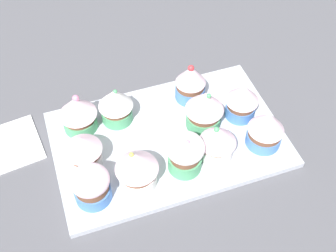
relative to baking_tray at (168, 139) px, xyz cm
name	(u,v)px	position (x,y,z in cm)	size (l,w,h in cm)	color
ground_plane	(168,146)	(0.00, 0.00, -2.10)	(180.00, 180.00, 3.00)	#4C4C51
baking_tray	(168,139)	(0.00, 0.00, 0.00)	(38.90, 24.90, 1.20)	silver
cupcake_0	(91,185)	(-14.65, -7.30, 3.95)	(5.92, 5.92, 6.51)	#477AC6
cupcake_1	(137,168)	(-7.42, -6.97, 4.53)	(6.71, 6.71, 7.68)	white
cupcake_2	(185,153)	(0.53, -6.68, 4.41)	(6.08, 6.08, 7.47)	#4C9E6B
cupcake_3	(218,142)	(6.22, -6.24, 4.30)	(6.04, 6.04, 7.30)	white
cupcake_4	(266,129)	(14.81, -6.33, 4.33)	(6.03, 6.03, 7.35)	#477AC6
cupcake_5	(83,150)	(-14.46, -0.76, 4.18)	(6.21, 6.21, 6.77)	white
cupcake_6	(204,109)	(6.73, 0.65, 4.82)	(6.59, 6.59, 8.29)	#4C9E6B
cupcake_7	(242,100)	(13.74, 0.62, 4.40)	(5.79, 5.79, 7.24)	#477AC6
cupcake_8	(78,112)	(-13.64, 7.13, 4.44)	(6.43, 6.43, 7.63)	#4C9E6B
cupcake_9	(116,105)	(-7.14, 6.83, 4.35)	(5.98, 5.98, 7.35)	#4C9E6B
cupcake_10	(191,83)	(6.90, 7.59, 4.38)	(5.47, 5.47, 7.87)	#477AC6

